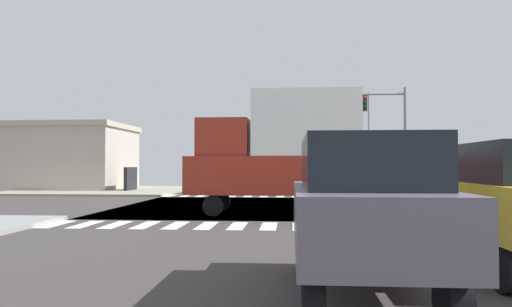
# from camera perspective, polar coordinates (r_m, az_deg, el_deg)

# --- Properties ---
(ground) EXTENTS (90.00, 90.00, 0.05)m
(ground) POSITION_cam_1_polar(r_m,az_deg,el_deg) (22.40, 1.84, -6.45)
(ground) COLOR #3B3736
(sidewalk_corner_ne) EXTENTS (12.00, 12.00, 0.14)m
(sidewalk_corner_ne) POSITION_cam_1_polar(r_m,az_deg,el_deg) (36.39, 23.69, -4.25)
(sidewalk_corner_ne) COLOR gray
(sidewalk_corner_ne) RESTS_ON ground
(sidewalk_corner_nw) EXTENTS (12.00, 12.00, 0.14)m
(sidewalk_corner_nw) POSITION_cam_1_polar(r_m,az_deg,el_deg) (37.08, -17.86, -4.25)
(sidewalk_corner_nw) COLOR gray
(sidewalk_corner_nw) RESTS_ON ground
(crosswalk_near) EXTENTS (13.50, 2.00, 0.01)m
(crosswalk_near) POSITION_cam_1_polar(r_m,az_deg,el_deg) (15.17, -0.34, -8.75)
(crosswalk_near) COLOR silver
(crosswalk_near) RESTS_ON ground
(crosswalk_far) EXTENTS (13.50, 2.00, 0.01)m
(crosswalk_far) POSITION_cam_1_polar(r_m,az_deg,el_deg) (29.68, 1.97, -5.16)
(crosswalk_far) COLOR silver
(crosswalk_far) RESTS_ON ground
(traffic_signal_mast) EXTENTS (5.67, 0.55, 6.77)m
(traffic_signal_mast) POSITION_cam_1_polar(r_m,az_deg,el_deg) (30.28, 13.67, 4.35)
(traffic_signal_mast) COLOR gray
(traffic_signal_mast) RESTS_ON ground
(street_lamp) EXTENTS (1.78, 0.32, 8.25)m
(street_lamp) POSITION_cam_1_polar(r_m,az_deg,el_deg) (41.90, 13.16, 2.69)
(street_lamp) COLOR gray
(street_lamp) RESTS_ON ground
(bank_building) EXTENTS (13.88, 7.76, 5.17)m
(bank_building) POSITION_cam_1_polar(r_m,az_deg,el_deg) (40.95, -23.64, -0.39)
(bank_building) COLOR #B0A297
(bank_building) RESTS_ON ground
(suv_nearside_1) EXTENTS (1.96, 4.60, 2.34)m
(suv_nearside_1) POSITION_cam_1_polar(r_m,az_deg,el_deg) (9.86, 28.51, -4.42)
(suv_nearside_1) COLOR black
(suv_nearside_1) RESTS_ON ground
(suv_crossing_2) EXTENTS (1.96, 4.60, 2.34)m
(suv_crossing_2) POSITION_cam_1_polar(r_m,az_deg,el_deg) (7.15, 12.62, -5.75)
(suv_crossing_2) COLOR black
(suv_crossing_2) RESTS_ON ground
(box_truck_queued_1) EXTENTS (7.20, 2.40, 4.85)m
(box_truck_queued_1) POSITION_cam_1_polar(r_m,az_deg,el_deg) (18.81, 3.38, 0.48)
(box_truck_queued_1) COLOR black
(box_truck_queued_1) RESTS_ON ground
(sedan_leading_1) EXTENTS (4.30, 1.80, 1.88)m
(sedan_leading_1) POSITION_cam_1_polar(r_m,az_deg,el_deg) (19.97, 24.00, -3.66)
(sedan_leading_1) COLOR black
(sedan_leading_1) RESTS_ON ground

